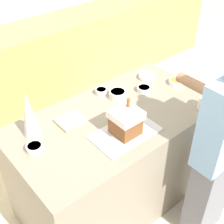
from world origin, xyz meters
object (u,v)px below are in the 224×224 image
candy_bowl_far_left (35,148)px  candy_bowl_near_tray_left (147,76)px  candy_bowl_near_tray_right (118,94)px  cookbook (70,121)px  baking_tray (125,133)px  decorative_tree (29,114)px  candy_bowl_far_right (144,89)px  gingerbread_house (126,121)px  mug (205,103)px  candy_bowl_behind_tray (101,91)px  person (219,152)px  candy_bowl_front_corner (176,82)px

candy_bowl_far_left → candy_bowl_near_tray_left: (1.16, 0.16, -0.00)m
candy_bowl_near_tray_right → cookbook: size_ratio=0.74×
baking_tray → decorative_tree: 0.64m
decorative_tree → candy_bowl_far_right: (0.94, -0.11, -0.15)m
gingerbread_house → decorative_tree: (-0.48, 0.40, 0.06)m
decorative_tree → cookbook: decorative_tree is taller
candy_bowl_near_tray_left → mug: size_ratio=1.46×
candy_bowl_behind_tray → candy_bowl_near_tray_right: bearing=-60.1°
candy_bowl_far_left → gingerbread_house: bearing=-24.3°
decorative_tree → mug: size_ratio=3.60×
decorative_tree → candy_bowl_behind_tray: 0.67m
candy_bowl_far_left → baking_tray: bearing=-24.3°
gingerbread_house → person: size_ratio=0.15×
candy_bowl_near_tray_left → mug: bearing=-87.7°
candy_bowl_far_left → candy_bowl_near_tray_left: 1.17m
decorative_tree → person: person is taller
cookbook → decorative_tree: bearing=167.1°
candy_bowl_front_corner → person: (-0.32, -0.67, -0.10)m
candy_bowl_far_right → candy_bowl_near_tray_right: size_ratio=0.83×
candy_bowl_front_corner → cookbook: 0.96m
gingerbread_house → candy_bowl_front_corner: (0.74, 0.19, -0.08)m
mug → candy_bowl_behind_tray: bearing=126.1°
candy_bowl_behind_tray → person: 0.99m
baking_tray → mug: size_ratio=4.92×
candy_bowl_far_right → candy_bowl_front_corner: candy_bowl_front_corner is taller
candy_bowl_far_right → candy_bowl_near_tray_left: bearing=37.6°
candy_bowl_front_corner → gingerbread_house: bearing=-165.4°
candy_bowl_near_tray_right → candy_bowl_behind_tray: 0.14m
gingerbread_house → decorative_tree: decorative_tree is taller
candy_bowl_far_left → mug: size_ratio=1.14×
candy_bowl_near_tray_left → decorative_tree: bearing=-179.4°
gingerbread_house → candy_bowl_far_right: (0.46, 0.29, -0.08)m
baking_tray → decorative_tree: bearing=140.2°
baking_tray → cookbook: cookbook is taller
baking_tray → candy_bowl_near_tray_right: 0.43m
candy_bowl_front_corner → person: size_ratio=0.07×
candy_bowl_far_right → candy_bowl_near_tray_right: 0.23m
gingerbread_house → candy_bowl_far_left: gingerbread_house is taller
candy_bowl_near_tray_right → mug: size_ratio=1.44×
candy_bowl_behind_tray → cookbook: 0.41m
candy_bowl_front_corner → mug: 0.37m
candy_bowl_near_tray_right → person: bearing=-78.0°
candy_bowl_far_left → candy_bowl_near_tray_left: size_ratio=0.78×
candy_bowl_near_tray_right → cookbook: 0.46m
candy_bowl_far_right → cookbook: candy_bowl_far_right is taller
candy_bowl_far_right → cookbook: (-0.67, 0.05, -0.01)m
gingerbread_house → cookbook: gingerbread_house is taller
candy_bowl_far_right → candy_bowl_behind_tray: bearing=146.7°
candy_bowl_behind_tray → cookbook: bearing=-160.3°
candy_bowl_near_tray_right → person: (0.18, -0.83, -0.11)m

